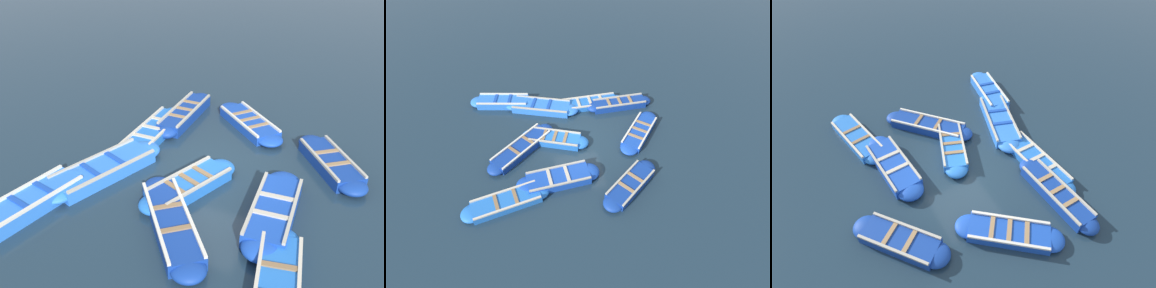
# 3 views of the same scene
# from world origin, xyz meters

# --- Properties ---
(ground_plane) EXTENTS (120.00, 120.00, 0.00)m
(ground_plane) POSITION_xyz_m (0.00, 0.00, 0.00)
(ground_plane) COLOR #1C303F
(boat_tucked) EXTENTS (2.80, 3.12, 0.36)m
(boat_tucked) POSITION_xyz_m (-2.95, 0.18, 0.15)
(boat_tucked) COLOR #1947B7
(boat_tucked) RESTS_ON ground
(boat_bow_out) EXTENTS (3.68, 1.24, 0.45)m
(boat_bow_out) POSITION_xyz_m (1.35, 2.29, 0.20)
(boat_bow_out) COLOR #1947B7
(boat_bow_out) RESTS_ON ground
(boat_end_of_row) EXTENTS (3.04, 2.65, 0.41)m
(boat_end_of_row) POSITION_xyz_m (-1.55, 3.14, 0.18)
(boat_end_of_row) COLOR navy
(boat_end_of_row) RESTS_ON ground
(boat_near_quay) EXTENTS (3.48, 3.15, 0.42)m
(boat_near_quay) POSITION_xyz_m (2.78, 0.21, 0.18)
(boat_near_quay) COLOR navy
(boat_near_quay) RESTS_ON ground
(boat_inner_gap) EXTENTS (3.53, 0.83, 0.44)m
(boat_inner_gap) POSITION_xyz_m (-2.57, -2.06, 0.19)
(boat_inner_gap) COLOR navy
(boat_inner_gap) RESTS_ON ground
(boat_outer_right) EXTENTS (3.63, 1.51, 0.46)m
(boat_outer_right) POSITION_xyz_m (3.57, -3.37, 0.20)
(boat_outer_right) COLOR blue
(boat_outer_right) RESTS_ON ground
(boat_broadside) EXTENTS (4.05, 2.18, 0.43)m
(boat_broadside) POSITION_xyz_m (1.57, -2.59, 0.19)
(boat_broadside) COLOR blue
(boat_broadside) RESTS_ON ground
(boat_outer_left) EXTENTS (3.34, 1.94, 0.40)m
(boat_outer_left) POSITION_xyz_m (1.19, -0.09, 0.17)
(boat_outer_left) COLOR blue
(boat_outer_left) RESTS_ON ground
(boat_centre) EXTENTS (3.82, 0.96, 0.35)m
(boat_centre) POSITION_xyz_m (-1.03, -2.44, 0.15)
(boat_centre) COLOR blue
(boat_centre) RESTS_ON ground
(boat_far_corner) EXTENTS (3.68, 1.55, 0.39)m
(boat_far_corner) POSITION_xyz_m (3.56, 3.02, 0.16)
(boat_far_corner) COLOR blue
(boat_far_corner) RESTS_ON ground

